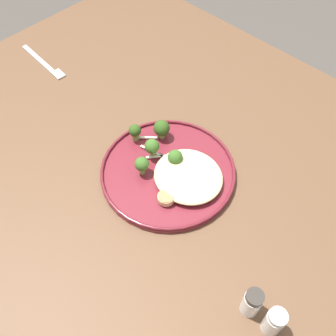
{
  "coord_description": "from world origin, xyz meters",
  "views": [
    {
      "loc": [
        -0.32,
        0.38,
        1.42
      ],
      "look_at": [
        0.02,
        0.03,
        0.76
      ],
      "focal_mm": 41.48,
      "sensor_mm": 36.0,
      "label": 1
    }
  ],
  "objects": [
    {
      "name": "dinner_fork",
      "position": [
        0.53,
        -0.0,
        0.74
      ],
      "size": [
        0.19,
        0.03,
        0.0
      ],
      "color": "silver",
      "rests_on": "wooden_dining_table"
    },
    {
      "name": "ground",
      "position": [
        0.0,
        0.0,
        0.0
      ],
      "size": [
        6.0,
        6.0,
        0.0
      ],
      "primitive_type": "plane",
      "color": "#47423D"
    },
    {
      "name": "salt_shaker",
      "position": [
        -0.32,
        0.14,
        0.77
      ],
      "size": [
        0.03,
        0.03,
        0.07
      ],
      "color": "white",
      "rests_on": "wooden_dining_table"
    },
    {
      "name": "seared_scallop_rear_pale",
      "position": [
        -0.04,
        0.0,
        0.76
      ],
      "size": [
        0.03,
        0.03,
        0.01
      ],
      "color": "#E5C689",
      "rests_on": "dinner_plate"
    },
    {
      "name": "seared_scallop_center_golden",
      "position": [
        0.0,
        -0.02,
        0.76
      ],
      "size": [
        0.04,
        0.04,
        0.01
      ],
      "color": "#E5C689",
      "rests_on": "dinner_plate"
    },
    {
      "name": "seared_scallop_right_edge",
      "position": [
        -0.03,
        0.03,
        0.76
      ],
      "size": [
        0.03,
        0.03,
        0.02
      ],
      "color": "#E5C689",
      "rests_on": "dinner_plate"
    },
    {
      "name": "onion_sliver_short_strip",
      "position": [
        0.01,
        0.02,
        0.75
      ],
      "size": [
        0.05,
        0.03,
        0.0
      ],
      "primitive_type": "cube",
      "rotation": [
        0.0,
        0.0,
        3.54
      ],
      "color": "silver",
      "rests_on": "dinner_plate"
    },
    {
      "name": "onion_sliver_long_sliver",
      "position": [
        0.07,
        0.02,
        0.75
      ],
      "size": [
        0.03,
        0.04,
        0.0
      ],
      "primitive_type": "cube",
      "rotation": [
        0.0,
        0.0,
        0.88
      ],
      "color": "silver",
      "rests_on": "dinner_plate"
    },
    {
      "name": "onion_sliver_curled_piece",
      "position": [
        0.09,
        0.02,
        0.75
      ],
      "size": [
        0.06,
        0.02,
        0.0
      ],
      "primitive_type": "cube",
      "rotation": [
        0.0,
        0.0,
        0.21
      ],
      "color": "silver",
      "rests_on": "dinner_plate"
    },
    {
      "name": "pepper_shaker",
      "position": [
        -0.28,
        0.14,
        0.77
      ],
      "size": [
        0.03,
        0.03,
        0.07
      ],
      "color": "white",
      "rests_on": "wooden_dining_table"
    },
    {
      "name": "seared_scallop_on_noodles",
      "position": [
        -0.02,
        0.09,
        0.76
      ],
      "size": [
        0.03,
        0.03,
        0.01
      ],
      "color": "#DBB77A",
      "rests_on": "dinner_plate"
    },
    {
      "name": "seared_scallop_half_hidden",
      "position": [
        -0.03,
        -0.02,
        0.76
      ],
      "size": [
        0.02,
        0.02,
        0.02
      ],
      "color": "beige",
      "rests_on": "dinner_plate"
    },
    {
      "name": "noodle_bed",
      "position": [
        -0.02,
        0.02,
        0.76
      ],
      "size": [
        0.15,
        0.14,
        0.03
      ],
      "color": "beige",
      "rests_on": "dinner_plate"
    },
    {
      "name": "wooden_dining_table",
      "position": [
        0.0,
        0.0,
        0.66
      ],
      "size": [
        1.4,
        1.0,
        0.74
      ],
      "color": "brown",
      "rests_on": "ground"
    },
    {
      "name": "onion_sliver_pale_crescent",
      "position": [
        0.12,
        -0.0,
        0.75
      ],
      "size": [
        0.05,
        0.04,
        0.0
      ],
      "primitive_type": "cube",
      "rotation": [
        0.0,
        0.0,
        3.88
      ],
      "color": "silver",
      "rests_on": "dinner_plate"
    },
    {
      "name": "seared_scallop_tiny_bay",
      "position": [
        0.02,
        0.06,
        0.76
      ],
      "size": [
        0.03,
        0.03,
        0.01
      ],
      "color": "#DBB77A",
      "rests_on": "dinner_plate"
    },
    {
      "name": "broccoli_floret_front_edge",
      "position": [
        0.06,
        0.07,
        0.78
      ],
      "size": [
        0.03,
        0.03,
        0.04
      ],
      "color": "#7A994C",
      "rests_on": "dinner_plate"
    },
    {
      "name": "broccoli_floret_rear_charred",
      "position": [
        0.14,
        0.02,
        0.78
      ],
      "size": [
        0.03,
        0.03,
        0.04
      ],
      "color": "#7A994C",
      "rests_on": "dinner_plate"
    },
    {
      "name": "broccoli_floret_beside_noodles",
      "position": [
        0.02,
        0.01,
        0.78
      ],
      "size": [
        0.03,
        0.03,
        0.05
      ],
      "color": "#89A356",
      "rests_on": "dinner_plate"
    },
    {
      "name": "broccoli_floret_near_rim",
      "position": [
        0.1,
        -0.03,
        0.78
      ],
      "size": [
        0.04,
        0.04,
        0.05
      ],
      "color": "#89A356",
      "rests_on": "dinner_plate"
    },
    {
      "name": "dinner_plate",
      "position": [
        0.02,
        0.03,
        0.75
      ],
      "size": [
        0.29,
        0.29,
        0.02
      ],
      "color": "maroon",
      "rests_on": "wooden_dining_table"
    },
    {
      "name": "broccoli_floret_small_sprig",
      "position": [
        0.08,
        0.02,
        0.78
      ],
      "size": [
        0.03,
        0.03,
        0.05
      ],
      "color": "#7A994C",
      "rests_on": "dinner_plate"
    }
  ]
}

